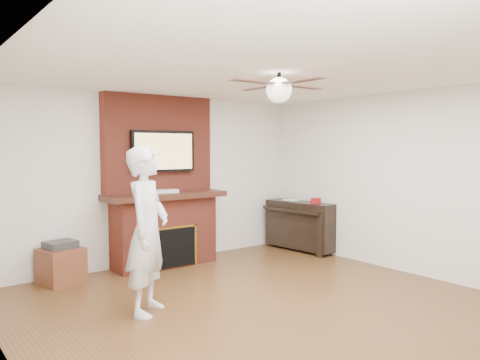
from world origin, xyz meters
TOP-DOWN VIEW (x-y plane):
  - room_shell at (0.00, 0.00)m, footprint 5.36×5.86m
  - fireplace at (0.00, 2.55)m, footprint 1.78×0.64m
  - tv at (0.00, 2.50)m, footprint 1.00×0.08m
  - ceiling_fan at (-0.00, 0.00)m, footprint 1.21×1.21m
  - person at (-1.08, 0.83)m, footprint 0.76×0.75m
  - side_table at (-1.49, 2.48)m, footprint 0.57×0.57m
  - piano at (2.30, 2.00)m, footprint 0.61×1.30m
  - cable_box at (0.02, 2.45)m, footprint 0.36×0.25m
  - candle_orange at (-0.17, 2.30)m, footprint 0.06×0.06m
  - candle_green at (0.04, 2.39)m, footprint 0.08×0.08m
  - candle_cream at (0.05, 2.33)m, footprint 0.07×0.07m
  - candle_blue at (0.26, 2.31)m, footprint 0.06×0.06m

SIDE VIEW (x-z plane):
  - candle_blue at x=0.26m, z-range 0.00..0.07m
  - candle_green at x=0.04m, z-range 0.00..0.09m
  - candle_cream at x=0.05m, z-range 0.00..0.11m
  - candle_orange at x=-0.17m, z-range 0.00..0.11m
  - side_table at x=-1.49m, z-range -0.02..0.52m
  - piano at x=2.30m, z-range -0.02..0.90m
  - person at x=-1.08m, z-range 0.00..1.74m
  - fireplace at x=0.00m, z-range -0.25..2.25m
  - cable_box at x=0.02m, z-range 1.08..1.13m
  - room_shell at x=0.00m, z-range -0.18..2.68m
  - tv at x=0.00m, z-range 1.38..1.98m
  - ceiling_fan at x=0.00m, z-range 2.18..2.49m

